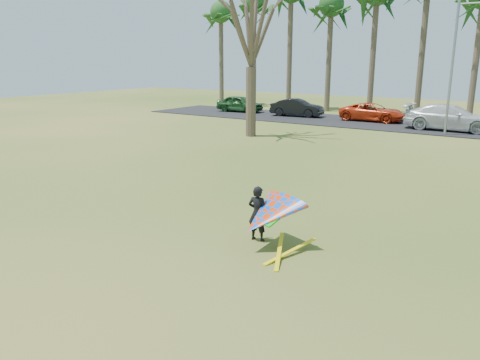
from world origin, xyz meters
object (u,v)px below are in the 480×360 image
Objects in this scene: bare_tree_left at (251,19)px; car_0 at (240,104)px; car_2 at (372,112)px; car_1 at (297,108)px; kite_flyer at (267,215)px; streetlight at (455,62)px; car_3 at (450,118)px.

car_0 is at bearing 127.08° from bare_tree_left.
car_0 reaches higher than car_2.
car_1 is (5.85, -0.20, -0.01)m from car_0.
bare_tree_left is at bearing 124.15° from kite_flyer.
car_1 is at bearing 115.85° from kite_flyer.
car_0 is (-8.08, 10.69, -6.13)m from bare_tree_left.
streetlight is 13.39m from car_1.
car_0 is 17.98m from car_3.
car_2 is at bearing 147.30° from streetlight.
kite_flyer reaches higher than car_3.
bare_tree_left is 14.72m from car_3.
streetlight is 3.35× the size of kite_flyer.
streetlight is at bearing -113.58° from car_1.
kite_flyer reaches higher than car_2.
car_3 is (12.06, -1.34, 0.13)m from car_1.
car_0 is (-18.24, 3.69, -3.68)m from streetlight.
streetlight is at bearing 89.54° from kite_flyer.
bare_tree_left is 1.99× the size of car_2.
streetlight reaches higher than car_0.
streetlight is 1.88× the size of car_0.
car_3 is at bearing 98.49° from streetlight.
kite_flyer is (9.99, -14.72, -6.08)m from bare_tree_left.
streetlight is 1.64× the size of car_2.
kite_flyer is (0.15, -23.87, -0.06)m from car_3.
car_0 is at bearing 168.57° from streetlight.
bare_tree_left is at bearing -175.88° from car_1.
car_2 is at bearing 72.64° from car_3.
bare_tree_left is at bearing -145.43° from streetlight.
streetlight reaches higher than car_2.
car_2 is 6.14m from car_3.
car_1 is 28.01m from kite_flyer.
bare_tree_left reaches higher than car_3.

